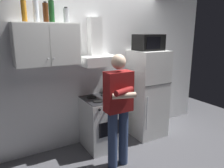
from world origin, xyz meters
name	(u,v)px	position (x,y,z in m)	size (l,w,h in m)	color
ground_plane	(112,152)	(0.00, 0.00, 0.00)	(7.00, 7.00, 0.00)	#4C4C51
back_wall_tiled	(95,66)	(0.00, 0.60, 1.35)	(4.80, 0.10, 2.70)	white
upper_cabinet	(47,44)	(-0.85, 0.37, 1.75)	(0.90, 0.37, 0.60)	white
stove_oven	(102,122)	(-0.05, 0.25, 0.43)	(0.60, 0.62, 0.87)	white
range_hood	(98,53)	(-0.05, 0.38, 1.60)	(0.60, 0.44, 0.75)	white
refrigerator	(147,94)	(0.90, 0.25, 0.80)	(0.60, 0.62, 1.60)	white
microwave	(149,42)	(0.90, 0.27, 1.74)	(0.48, 0.37, 0.28)	black
person_standing	(119,108)	(-0.10, -0.36, 0.90)	(0.38, 0.33, 1.64)	navy
cooking_pot	(112,95)	(0.08, 0.13, 0.93)	(0.28, 0.18, 0.11)	#B7BABF
bottle_vodka_clear	(36,11)	(-0.96, 0.37, 2.20)	(0.07, 0.07, 0.31)	silver
bottle_wine_green	(51,11)	(-0.74, 0.42, 2.20)	(0.08, 0.08, 0.32)	#19471E
bottle_liquor_amber	(24,11)	(-1.12, 0.34, 2.19)	(0.07, 0.07, 0.29)	#B7721E
bottle_canister_steel	(66,15)	(-0.53, 0.40, 2.15)	(0.08, 0.08, 0.22)	#B2B5BA
bottle_rum_dark	(46,13)	(-0.83, 0.38, 2.18)	(0.07, 0.07, 0.27)	#47230F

